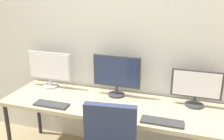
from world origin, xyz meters
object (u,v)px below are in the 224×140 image
(monitor_right, at_px, (196,87))
(keyboard_left, at_px, (51,104))
(keyboard_right, at_px, (162,122))
(desk, at_px, (111,108))
(monitor_center, at_px, (117,74))
(monitor_left, at_px, (50,68))
(computer_mouse, at_px, (90,111))

(monitor_right, height_order, keyboard_left, monitor_right)
(keyboard_right, bearing_deg, keyboard_left, 180.00)
(desk, bearing_deg, keyboard_left, -157.67)
(desk, relative_size, monitor_center, 4.38)
(monitor_left, height_order, monitor_right, monitor_left)
(keyboard_left, relative_size, computer_mouse, 3.76)
(monitor_left, bearing_deg, keyboard_right, -17.68)
(monitor_center, bearing_deg, computer_mouse, -104.60)
(keyboard_left, distance_m, computer_mouse, 0.44)
(monitor_left, distance_m, computer_mouse, 0.87)
(monitor_right, height_order, computer_mouse, monitor_right)
(monitor_center, relative_size, keyboard_right, 1.38)
(desk, distance_m, monitor_center, 0.37)
(desk, distance_m, monitor_right, 0.89)
(desk, xyz_separation_m, computer_mouse, (-0.12, -0.25, 0.07))
(monitor_center, height_order, monitor_right, monitor_center)
(monitor_left, bearing_deg, desk, -14.39)
(monitor_right, distance_m, keyboard_right, 0.55)
(monitor_center, bearing_deg, keyboard_right, -38.30)
(desk, height_order, keyboard_left, keyboard_left)
(keyboard_right, bearing_deg, desk, 157.67)
(monitor_left, bearing_deg, computer_mouse, -33.29)
(desk, distance_m, computer_mouse, 0.29)
(monitor_center, xyz_separation_m, computer_mouse, (-0.12, -0.46, -0.24))
(keyboard_left, xyz_separation_m, keyboard_right, (1.12, 0.00, 0.00))
(keyboard_right, height_order, computer_mouse, computer_mouse)
(desk, bearing_deg, monitor_right, 14.39)
(monitor_left, xyz_separation_m, computer_mouse, (0.71, -0.46, -0.22))
(monitor_left, xyz_separation_m, keyboard_right, (1.39, -0.44, -0.23))
(keyboard_left, height_order, keyboard_right, same)
(monitor_right, bearing_deg, keyboard_left, -162.32)
(desk, bearing_deg, monitor_center, 90.00)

